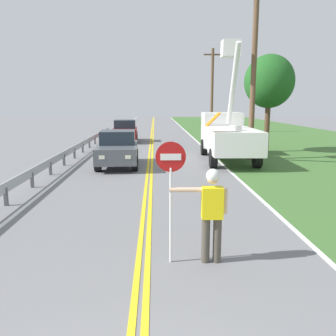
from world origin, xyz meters
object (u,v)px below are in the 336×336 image
at_px(oncoming_sedan_nearest, 118,149).
at_px(oncoming_sedan_second, 125,131).
at_px(stop_sign_paddle, 171,175).
at_px(flagger_worker, 212,210).
at_px(utility_pole_mid, 212,89).
at_px(roadside_tree_verge, 269,82).
at_px(utility_pole_near, 254,72).
at_px(utility_bucket_truck, 227,133).

height_order(oncoming_sedan_nearest, oncoming_sedan_second, same).
bearing_deg(stop_sign_paddle, oncoming_sedan_nearest, 101.05).
bearing_deg(oncoming_sedan_nearest, flagger_worker, -75.04).
height_order(utility_pole_mid, roadside_tree_verge, utility_pole_mid).
distance_m(oncoming_sedan_second, roadside_tree_verge, 11.68).
bearing_deg(utility_pole_near, oncoming_sedan_second, 129.00).
xyz_separation_m(utility_pole_near, roadside_tree_verge, (1.81, 3.02, -0.33)).
bearing_deg(stop_sign_paddle, utility_pole_near, 68.52).
distance_m(utility_pole_near, utility_pole_mid, 17.49).
height_order(stop_sign_paddle, oncoming_sedan_second, stop_sign_paddle).
bearing_deg(roadside_tree_verge, utility_bucket_truck, -136.11).
relative_size(oncoming_sedan_second, utility_pole_near, 0.47).
bearing_deg(stop_sign_paddle, oncoming_sedan_second, 96.94).
xyz_separation_m(utility_bucket_truck, oncoming_sedan_second, (-6.18, 9.18, -0.60)).
relative_size(stop_sign_paddle, utility_bucket_truck, 0.34).
xyz_separation_m(oncoming_sedan_nearest, roadside_tree_verge, (8.73, 4.73, 3.44)).
bearing_deg(oncoming_sedan_nearest, oncoming_sedan_second, 92.88).
distance_m(stop_sign_paddle, utility_pole_near, 13.55).
distance_m(stop_sign_paddle, utility_bucket_truck, 12.87).
distance_m(flagger_worker, stop_sign_paddle, 1.02).
distance_m(utility_bucket_truck, oncoming_sedan_second, 11.08).
xyz_separation_m(flagger_worker, utility_pole_near, (4.08, 12.34, 3.55)).
relative_size(utility_bucket_truck, oncoming_sedan_nearest, 1.65).
bearing_deg(utility_pole_mid, oncoming_sedan_second, -134.54).
distance_m(oncoming_sedan_nearest, utility_pole_mid, 20.92).
height_order(utility_bucket_truck, utility_pole_mid, utility_pole_mid).
distance_m(oncoming_sedan_second, utility_pole_mid, 12.10).
xyz_separation_m(utility_bucket_truck, roadside_tree_verge, (3.09, 2.98, 2.84)).
relative_size(stop_sign_paddle, utility_pole_mid, 0.28).
height_order(utility_bucket_truck, roadside_tree_verge, utility_bucket_truck).
bearing_deg(oncoming_sedan_second, flagger_worker, -81.06).
xyz_separation_m(oncoming_sedan_second, utility_pole_mid, (8.12, 8.25, 3.51)).
relative_size(flagger_worker, stop_sign_paddle, 0.78).
distance_m(flagger_worker, roadside_tree_verge, 16.77).
xyz_separation_m(stop_sign_paddle, oncoming_sedan_second, (-2.62, 21.54, -0.88)).
relative_size(oncoming_sedan_nearest, utility_pole_near, 0.47).
xyz_separation_m(utility_bucket_truck, oncoming_sedan_nearest, (-5.63, -1.76, -0.60)).
xyz_separation_m(utility_bucket_truck, utility_pole_near, (1.29, -0.05, 3.16)).
xyz_separation_m(oncoming_sedan_nearest, utility_pole_near, (6.92, 1.71, 3.76)).
relative_size(oncoming_sedan_second, utility_pole_mid, 0.50).
xyz_separation_m(oncoming_sedan_nearest, oncoming_sedan_second, (-0.55, 10.93, 0.00)).
bearing_deg(utility_bucket_truck, utility_pole_mid, 83.66).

